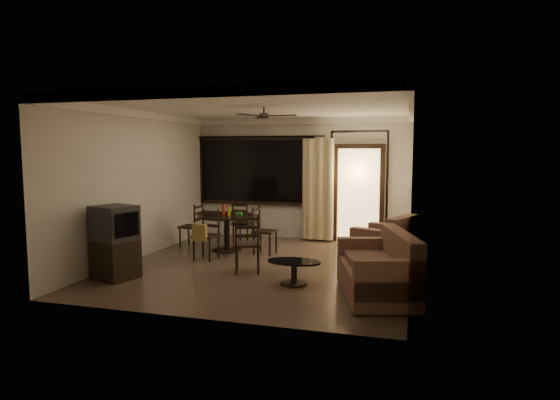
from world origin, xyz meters
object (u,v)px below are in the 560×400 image
(dining_chair_south, at_px, (206,244))
(side_chair, at_px, (247,255))
(armchair, at_px, (387,246))
(coffee_table, at_px, (294,268))
(dining_table, at_px, (227,222))
(dining_chair_west, at_px, (192,234))
(sofa, at_px, (381,271))
(tv_cabinet, at_px, (115,242))
(dining_chair_east, at_px, (264,240))
(dining_chair_north, at_px, (243,231))

(dining_chair_south, height_order, side_chair, side_chair)
(armchair, bearing_deg, coffee_table, -108.64)
(dining_chair_south, bearing_deg, armchair, 11.89)
(dining_chair_south, bearing_deg, dining_table, 89.89)
(dining_table, height_order, dining_chair_south, dining_table)
(dining_chair_west, distance_m, sofa, 4.69)
(sofa, bearing_deg, armchair, 74.41)
(sofa, xyz_separation_m, side_chair, (-2.25, 0.73, -0.06))
(sofa, bearing_deg, dining_chair_west, 134.45)
(armchair, relative_size, coffee_table, 1.39)
(tv_cabinet, bearing_deg, dining_chair_east, 70.80)
(sofa, height_order, coffee_table, sofa)
(dining_chair_north, xyz_separation_m, sofa, (3.17, -3.03, 0.07))
(sofa, relative_size, coffee_table, 2.22)
(dining_table, bearing_deg, coffee_table, -46.00)
(dining_chair_south, height_order, coffee_table, dining_chair_south)
(dining_chair_east, relative_size, coffee_table, 1.14)
(dining_chair_north, xyz_separation_m, side_chair, (0.92, -2.30, 0.02))
(dining_chair_west, distance_m, coffee_table, 3.44)
(dining_chair_east, height_order, sofa, dining_chair_east)
(dining_chair_west, height_order, coffee_table, dining_chair_west)
(dining_table, distance_m, tv_cabinet, 2.62)
(dining_table, height_order, dining_chair_east, dining_table)
(dining_chair_south, distance_m, sofa, 3.60)
(dining_chair_north, xyz_separation_m, armchair, (3.16, -1.25, 0.09))
(dining_chair_west, bearing_deg, dining_table, 90.08)
(dining_chair_south, bearing_deg, coffee_table, -24.42)
(dining_table, relative_size, dining_chair_east, 1.25)
(tv_cabinet, bearing_deg, dining_table, 86.62)
(dining_chair_north, xyz_separation_m, tv_cabinet, (-0.99, -3.24, 0.31))
(dining_table, distance_m, coffee_table, 2.79)
(dining_chair_west, height_order, tv_cabinet, tv_cabinet)
(coffee_table, distance_m, side_chair, 1.05)
(sofa, xyz_separation_m, armchair, (-0.01, 1.78, 0.01))
(dining_chair_east, bearing_deg, dining_table, 89.92)
(dining_chair_east, distance_m, side_chair, 1.45)
(dining_table, distance_m, dining_chair_south, 0.90)
(dining_chair_south, relative_size, coffee_table, 1.14)
(dining_chair_north, height_order, sofa, dining_chair_north)
(dining_table, xyz_separation_m, tv_cabinet, (-0.92, -2.46, 0.01))
(dining_table, bearing_deg, tv_cabinet, -110.52)
(dining_chair_west, bearing_deg, sofa, 65.51)
(dining_chair_west, xyz_separation_m, tv_cabinet, (-0.08, -2.53, 0.31))
(tv_cabinet, relative_size, sofa, 0.64)
(dining_chair_east, height_order, dining_chair_south, same)
(dining_table, xyz_separation_m, dining_chair_west, (-0.83, 0.07, -0.30))
(dining_table, distance_m, dining_chair_north, 0.84)
(tv_cabinet, distance_m, sofa, 4.17)
(tv_cabinet, xyz_separation_m, coffee_table, (2.84, 0.47, -0.35))
(dining_chair_south, xyz_separation_m, tv_cabinet, (-0.84, -1.60, 0.29))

